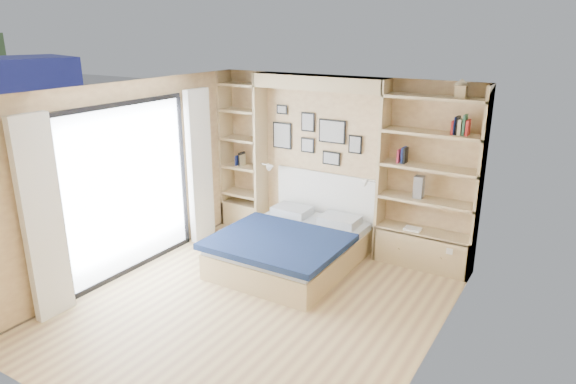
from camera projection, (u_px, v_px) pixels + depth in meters
The scene contains 8 objects.
ground at pixel (255, 306), 6.04m from camera, with size 4.50×4.50×0.00m, color tan.
room_shell at pixel (293, 182), 7.14m from camera, with size 4.50×4.50×4.50m.
bed at pixel (292, 246), 7.03m from camera, with size 1.69×2.09×1.07m.
photo_gallery at pixel (314, 136), 7.58m from camera, with size 1.48×0.02×0.82m.
reading_lamps at pixel (315, 173), 7.48m from camera, with size 1.92×0.12×0.15m.
shelf_decor at pixel (413, 142), 6.66m from camera, with size 3.53×0.23×2.03m.
deck at pixel (61, 243), 7.81m from camera, with size 3.20×4.00×0.05m, color brown.
deck_chair at pixel (52, 216), 7.71m from camera, with size 0.73×0.99×0.89m.
Camera 1 is at (3.09, -4.37, 3.13)m, focal length 32.00 mm.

